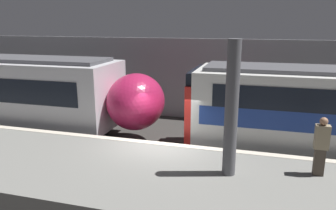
{
  "coord_description": "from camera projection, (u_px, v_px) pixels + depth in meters",
  "views": [
    {
      "loc": [
        3.22,
        -10.54,
        5.2
      ],
      "look_at": [
        -0.01,
        0.85,
        2.18
      ],
      "focal_mm": 35.0,
      "sensor_mm": 36.0,
      "label": 1
    }
  ],
  "objects": [
    {
      "name": "support_pillar_near",
      "position": [
        231.0,
        110.0,
        8.83
      ],
      "size": [
        0.37,
        0.37,
        3.77
      ],
      "color": "#56565B",
      "rests_on": "platform"
    },
    {
      "name": "station_rear_barrier",
      "position": [
        198.0,
        79.0,
        17.64
      ],
      "size": [
        50.0,
        0.15,
        4.34
      ],
      "color": "#939399",
      "rests_on": "ground"
    },
    {
      "name": "platform",
      "position": [
        140.0,
        184.0,
        9.73
      ],
      "size": [
        40.0,
        4.53,
        1.02
      ],
      "color": "slate",
      "rests_on": "ground"
    },
    {
      "name": "ground_plane",
      "position": [
        162.0,
        168.0,
        11.97
      ],
      "size": [
        120.0,
        120.0,
        0.0
      ],
      "primitive_type": "plane",
      "color": "#33302D"
    },
    {
      "name": "person_waiting",
      "position": [
        321.0,
        145.0,
        9.01
      ],
      "size": [
        0.38,
        0.24,
        1.68
      ],
      "color": "#473D33",
      "rests_on": "platform"
    }
  ]
}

